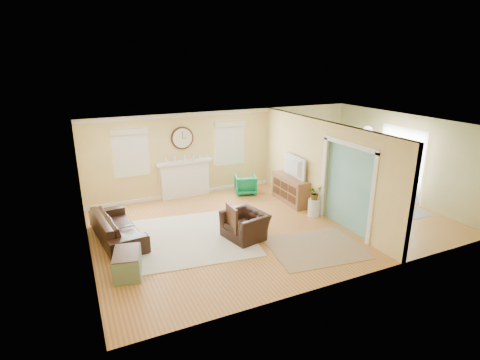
# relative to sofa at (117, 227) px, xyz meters

# --- Properties ---
(floor) EXTENTS (9.00, 9.00, 0.00)m
(floor) POSITION_rel_sofa_xyz_m (3.84, -0.69, -0.32)
(floor) COLOR #A56133
(floor) RESTS_ON ground
(wall_back) EXTENTS (9.00, 0.02, 2.60)m
(wall_back) POSITION_rel_sofa_xyz_m (3.84, 2.31, 0.98)
(wall_back) COLOR #D3B664
(wall_back) RESTS_ON ground
(wall_front) EXTENTS (9.00, 0.02, 2.60)m
(wall_front) POSITION_rel_sofa_xyz_m (3.84, -3.69, 0.98)
(wall_front) COLOR #D3B664
(wall_front) RESTS_ON ground
(wall_left) EXTENTS (0.02, 6.00, 2.60)m
(wall_left) POSITION_rel_sofa_xyz_m (-0.66, -0.69, 0.98)
(wall_left) COLOR #D3B664
(wall_left) RESTS_ON ground
(wall_right) EXTENTS (0.02, 6.00, 2.60)m
(wall_right) POSITION_rel_sofa_xyz_m (8.34, -0.69, 0.98)
(wall_right) COLOR #D3B664
(wall_right) RESTS_ON ground
(ceiling) EXTENTS (9.00, 6.00, 0.02)m
(ceiling) POSITION_rel_sofa_xyz_m (3.84, -0.69, 2.28)
(ceiling) COLOR white
(ceiling) RESTS_ON wall_back
(partition) EXTENTS (0.17, 6.00, 2.60)m
(partition) POSITION_rel_sofa_xyz_m (5.35, -0.40, 1.04)
(partition) COLOR #D3B664
(partition) RESTS_ON ground
(fireplace) EXTENTS (1.70, 0.30, 1.17)m
(fireplace) POSITION_rel_sofa_xyz_m (2.34, 2.19, 0.28)
(fireplace) COLOR white
(fireplace) RESTS_ON ground
(wall_clock) EXTENTS (0.70, 0.07, 0.70)m
(wall_clock) POSITION_rel_sofa_xyz_m (2.34, 2.28, 1.53)
(wall_clock) COLOR #432112
(wall_clock) RESTS_ON wall_back
(window_left) EXTENTS (1.05, 0.13, 1.42)m
(window_left) POSITION_rel_sofa_xyz_m (0.79, 2.27, 1.34)
(window_left) COLOR white
(window_left) RESTS_ON wall_back
(window_right) EXTENTS (1.05, 0.13, 1.42)m
(window_right) POSITION_rel_sofa_xyz_m (3.89, 2.27, 1.34)
(window_right) COLOR white
(window_right) RESTS_ON wall_back
(french_doors) EXTENTS (0.06, 1.70, 2.20)m
(french_doors) POSITION_rel_sofa_xyz_m (8.29, -0.69, 0.78)
(french_doors) COLOR white
(french_doors) RESTS_ON ground
(pendant) EXTENTS (0.30, 0.30, 0.55)m
(pendant) POSITION_rel_sofa_xyz_m (6.84, -0.69, 1.88)
(pendant) COLOR gold
(pendant) RESTS_ON ceiling
(rug_cream) EXTENTS (3.56, 3.19, 0.02)m
(rug_cream) POSITION_rel_sofa_xyz_m (1.43, -0.62, -0.31)
(rug_cream) COLOR beige
(rug_cream) RESTS_ON floor
(rug_jute) EXTENTS (2.26, 1.94, 0.01)m
(rug_jute) POSITION_rel_sofa_xyz_m (4.04, -2.34, -0.32)
(rug_jute) COLOR tan
(rug_jute) RESTS_ON floor
(rug_grey) EXTENTS (2.41, 3.01, 0.01)m
(rug_grey) POSITION_rel_sofa_xyz_m (6.96, -0.66, -0.32)
(rug_grey) COLOR gray
(rug_grey) RESTS_ON floor
(sofa) EXTENTS (1.13, 2.29, 0.64)m
(sofa) POSITION_rel_sofa_xyz_m (0.00, 0.00, 0.00)
(sofa) COLOR black
(sofa) RESTS_ON floor
(eames_chair) EXTENTS (1.06, 1.15, 0.64)m
(eames_chair) POSITION_rel_sofa_xyz_m (2.81, -1.18, -0.00)
(eames_chair) COLOR black
(eames_chair) RESTS_ON floor
(green_chair) EXTENTS (0.82, 0.83, 0.61)m
(green_chair) POSITION_rel_sofa_xyz_m (4.17, 1.64, -0.02)
(green_chair) COLOR #0E7D4E
(green_chair) RESTS_ON floor
(trunk) EXTENTS (0.68, 0.93, 0.49)m
(trunk) POSITION_rel_sofa_xyz_m (-0.03, -1.66, -0.08)
(trunk) COLOR gray
(trunk) RESTS_ON floor
(credenza) EXTENTS (0.50, 1.46, 0.80)m
(credenza) POSITION_rel_sofa_xyz_m (5.08, 0.37, 0.08)
(credenza) COLOR brown
(credenza) RESTS_ON floor
(tv) EXTENTS (0.19, 1.12, 0.64)m
(tv) POSITION_rel_sofa_xyz_m (5.06, 0.37, 0.80)
(tv) COLOR black
(tv) RESTS_ON credenza
(garden_stool) EXTENTS (0.32, 0.32, 0.48)m
(garden_stool) POSITION_rel_sofa_xyz_m (5.10, -0.77, -0.08)
(garden_stool) COLOR white
(garden_stool) RESTS_ON floor
(potted_plant) EXTENTS (0.40, 0.36, 0.39)m
(potted_plant) POSITION_rel_sofa_xyz_m (5.10, -0.77, 0.35)
(potted_plant) COLOR #337F33
(potted_plant) RESTS_ON garden_stool
(dining_table) EXTENTS (1.30, 1.84, 0.59)m
(dining_table) POSITION_rel_sofa_xyz_m (6.96, -0.66, -0.03)
(dining_table) COLOR #432112
(dining_table) RESTS_ON floor
(dining_chair_n) EXTENTS (0.44, 0.44, 0.88)m
(dining_chair_n) POSITION_rel_sofa_xyz_m (7.00, 0.37, 0.19)
(dining_chair_n) COLOR gray
(dining_chair_n) RESTS_ON floor
(dining_chair_s) EXTENTS (0.44, 0.44, 0.98)m
(dining_chair_s) POSITION_rel_sofa_xyz_m (6.97, -1.81, 0.26)
(dining_chair_s) COLOR gray
(dining_chair_s) RESTS_ON floor
(dining_chair_w) EXTENTS (0.47, 0.47, 0.86)m
(dining_chair_w) POSITION_rel_sofa_xyz_m (6.40, -0.70, 0.18)
(dining_chair_w) COLOR white
(dining_chair_w) RESTS_ON floor
(dining_chair_e) EXTENTS (0.49, 0.49, 0.98)m
(dining_chair_e) POSITION_rel_sofa_xyz_m (7.60, -0.70, 0.26)
(dining_chair_e) COLOR gray
(dining_chair_e) RESTS_ON floor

